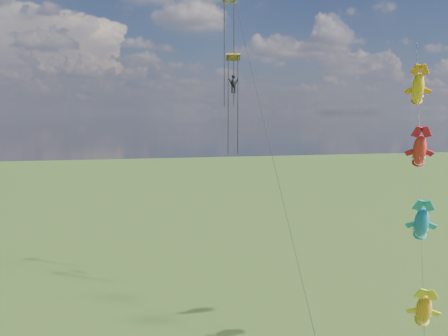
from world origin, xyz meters
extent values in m
cylinder|color=black|center=(21.13, 2.65, 10.20)|extent=(7.92, 13.74, 20.12)
ellipsoid|color=#D84B19|center=(19.40, -0.36, 5.78)|extent=(1.65, 2.11, 2.25)
ellipsoid|color=blue|center=(20.87, 2.20, 9.53)|extent=(1.65, 2.11, 2.25)
ellipsoid|color=red|center=(22.34, 4.76, 13.29)|extent=(1.65, 2.11, 2.25)
ellipsoid|color=yellow|center=(23.81, 7.31, 17.04)|extent=(1.65, 2.11, 2.25)
cylinder|color=black|center=(15.59, 12.71, 13.55)|extent=(1.60, 17.02, 26.82)
cube|color=#0D9A20|center=(14.35, 18.08, 19.90)|extent=(1.13, 0.55, 0.57)
cylinder|color=black|center=(13.96, 18.08, 15.94)|extent=(0.08, 0.08, 7.92)
cylinder|color=black|center=(14.74, 18.08, 15.94)|extent=(0.08, 0.08, 7.92)
cube|color=#2636C9|center=(14.80, 21.21, 24.99)|extent=(1.19, 0.56, 0.58)
cylinder|color=black|center=(14.39, 21.21, 20.39)|extent=(0.08, 0.08, 9.21)
cylinder|color=black|center=(15.21, 21.21, 20.39)|extent=(0.08, 0.08, 9.21)
camera|label=1|loc=(4.30, -21.18, 15.46)|focal=40.00mm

